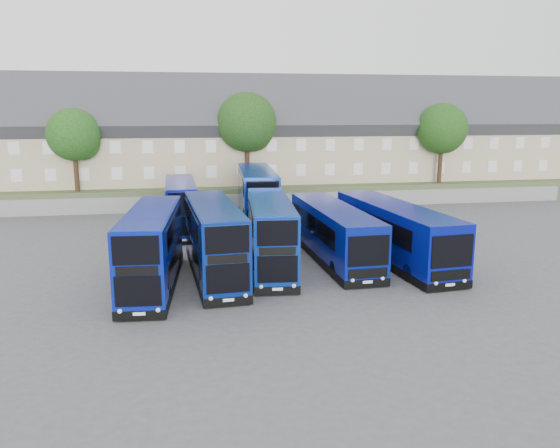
{
  "coord_description": "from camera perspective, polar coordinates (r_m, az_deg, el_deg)",
  "views": [
    {
      "loc": [
        -3.91,
        -27.9,
        9.44
      ],
      "look_at": [
        1.94,
        6.2,
        2.2
      ],
      "focal_mm": 35.0,
      "sensor_mm": 36.0,
      "label": 1
    }
  ],
  "objects": [
    {
      "name": "tree_far",
      "position": [
        68.04,
        18.65,
        9.77
      ],
      "size": [
        5.44,
        5.44,
        8.67
      ],
      "color": "#382314",
      "rests_on": "earth_bank"
    },
    {
      "name": "coach_east_a",
      "position": [
        35.1,
        5.6,
        -1.02
      ],
      "size": [
        3.09,
        12.57,
        3.41
      ],
      "rotation": [
        0.0,
        0.0,
        0.04
      ],
      "color": "navy",
      "rests_on": "ground"
    },
    {
      "name": "terrace_row",
      "position": [
        58.81,
        -0.03,
        9.04
      ],
      "size": [
        66.0,
        10.4,
        11.2
      ],
      "color": "tan",
      "rests_on": "earth_bank"
    },
    {
      "name": "retaining_wall",
      "position": [
        52.76,
        -5.36,
        2.29
      ],
      "size": [
        70.0,
        0.4,
        1.5
      ],
      "primitive_type": "cube",
      "color": "slate",
      "rests_on": "ground"
    },
    {
      "name": "tree_mid",
      "position": [
        53.85,
        -3.34,
        10.34
      ],
      "size": [
        5.76,
        5.76,
        9.18
      ],
      "color": "#382314",
      "rests_on": "earth_bank"
    },
    {
      "name": "coach_east_b",
      "position": [
        35.41,
        11.86,
        -0.97
      ],
      "size": [
        3.99,
        13.27,
        3.58
      ],
      "rotation": [
        0.0,
        0.0,
        0.1
      ],
      "color": "#071087",
      "rests_on": "ground"
    },
    {
      "name": "dd_front_right",
      "position": [
        32.84,
        -1.02,
        -1.2
      ],
      "size": [
        3.26,
        10.64,
        4.17
      ],
      "rotation": [
        0.0,
        0.0,
        -0.08
      ],
      "color": "navy",
      "rests_on": "ground"
    },
    {
      "name": "dd_front_left",
      "position": [
        30.24,
        -13.21,
        -2.66
      ],
      "size": [
        3.14,
        10.62,
        4.16
      ],
      "rotation": [
        0.0,
        0.0,
        -0.07
      ],
      "color": "#081A96",
      "rests_on": "ground"
    },
    {
      "name": "dd_rear_right",
      "position": [
        45.17,
        -2.41,
        2.7
      ],
      "size": [
        3.33,
        11.84,
        4.65
      ],
      "rotation": [
        0.0,
        0.0,
        -0.06
      ],
      "color": "#072791",
      "rests_on": "ground"
    },
    {
      "name": "tree_west",
      "position": [
        53.97,
        -20.59,
        8.54
      ],
      "size": [
        4.8,
        4.8,
        7.65
      ],
      "color": "#382314",
      "rests_on": "earth_bank"
    },
    {
      "name": "ground",
      "position": [
        29.71,
        -1.68,
        -6.71
      ],
      "size": [
        120.0,
        120.0,
        0.0
      ],
      "primitive_type": "plane",
      "color": "#49494E",
      "rests_on": "ground"
    },
    {
      "name": "earth_bank",
      "position": [
        62.59,
        -6.09,
        4.0
      ],
      "size": [
        80.0,
        20.0,
        2.0
      ],
      "primitive_type": "cube",
      "color": "#465731",
      "rests_on": "ground"
    },
    {
      "name": "tree_east",
      "position": [
        59.09,
        16.66,
        9.34
      ],
      "size": [
        5.12,
        5.12,
        8.16
      ],
      "color": "#382314",
      "rests_on": "earth_bank"
    },
    {
      "name": "dd_front_mid",
      "position": [
        31.4,
        -6.92,
        -1.83
      ],
      "size": [
        3.21,
        10.8,
        4.23
      ],
      "rotation": [
        0.0,
        0.0,
        0.07
      ],
      "color": "navy",
      "rests_on": "ground"
    },
    {
      "name": "dd_rear_left",
      "position": [
        43.83,
        -10.29,
        1.77
      ],
      "size": [
        2.56,
        10.0,
        3.95
      ],
      "rotation": [
        0.0,
        0.0,
        0.03
      ],
      "color": "#07118C",
      "rests_on": "ground"
    }
  ]
}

